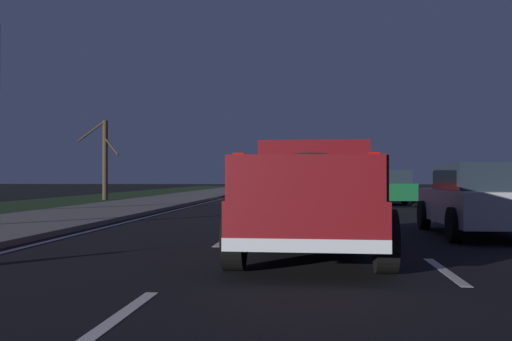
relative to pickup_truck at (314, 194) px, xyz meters
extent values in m
plane|color=black|center=(17.16, 0.00, -0.98)|extent=(144.00, 144.00, 0.00)
cube|color=slate|center=(17.16, 7.45, -0.92)|extent=(108.00, 4.00, 0.12)
cube|color=#1E3819|center=(17.16, 12.45, -0.98)|extent=(108.00, 6.00, 0.01)
cube|color=silver|center=(-1.59, -1.75, -0.98)|extent=(2.40, 0.14, 0.01)
cube|color=silver|center=(4.97, -1.75, -0.98)|extent=(2.40, 0.14, 0.01)
cube|color=silver|center=(11.09, -1.75, -0.98)|extent=(2.40, 0.14, 0.01)
cube|color=silver|center=(16.24, -1.75, -0.98)|extent=(2.40, 0.14, 0.01)
cube|color=silver|center=(21.76, -1.75, -0.98)|extent=(2.40, 0.14, 0.01)
cube|color=silver|center=(27.60, -1.75, -0.98)|extent=(2.40, 0.14, 0.01)
cube|color=silver|center=(33.28, -1.75, -0.98)|extent=(2.40, 0.14, 0.01)
cube|color=silver|center=(38.60, -1.75, -0.98)|extent=(2.40, 0.14, 0.01)
cube|color=silver|center=(44.97, -1.75, -0.98)|extent=(2.40, 0.14, 0.01)
cube|color=silver|center=(50.55, -1.75, -0.98)|extent=(2.40, 0.14, 0.01)
cube|color=silver|center=(57.06, -1.75, -0.98)|extent=(2.40, 0.14, 0.01)
cube|color=silver|center=(62.24, -1.75, -0.98)|extent=(2.40, 0.14, 0.01)
cube|color=silver|center=(68.71, -1.75, -0.98)|extent=(2.40, 0.14, 0.01)
cube|color=silver|center=(-4.65, 1.75, -0.98)|extent=(2.40, 0.14, 0.01)
cube|color=silver|center=(2.05, 1.75, -0.98)|extent=(2.40, 0.14, 0.01)
cube|color=silver|center=(8.80, 1.75, -0.98)|extent=(2.40, 0.14, 0.01)
cube|color=silver|center=(15.26, 1.75, -0.98)|extent=(2.40, 0.14, 0.01)
cube|color=silver|center=(22.14, 1.75, -0.98)|extent=(2.40, 0.14, 0.01)
cube|color=silver|center=(27.58, 1.75, -0.98)|extent=(2.40, 0.14, 0.01)
cube|color=silver|center=(34.19, 1.75, -0.98)|extent=(2.40, 0.14, 0.01)
cube|color=silver|center=(39.74, 1.75, -0.98)|extent=(2.40, 0.14, 0.01)
cube|color=silver|center=(45.68, 1.75, -0.98)|extent=(2.40, 0.14, 0.01)
cube|color=silver|center=(51.17, 1.75, -0.98)|extent=(2.40, 0.14, 0.01)
cube|color=silver|center=(56.62, 1.75, -0.98)|extent=(2.40, 0.14, 0.01)
cube|color=silver|center=(62.63, 1.75, -0.98)|extent=(2.40, 0.14, 0.01)
cube|color=silver|center=(69.31, 1.75, -0.98)|extent=(2.40, 0.14, 0.01)
cube|color=silver|center=(17.16, 5.15, -0.98)|extent=(108.00, 0.14, 0.01)
cube|color=maroon|center=(-0.06, 0.00, -0.31)|extent=(5.47, 2.19, 0.60)
cube|color=maroon|center=(1.13, -0.04, 0.44)|extent=(2.22, 1.92, 0.90)
cube|color=#1E2833|center=(0.08, 0.00, 0.49)|extent=(0.09, 1.44, 0.50)
cube|color=maroon|center=(-1.10, 0.98, 0.27)|extent=(3.02, 0.19, 0.56)
cube|color=maroon|center=(-1.17, -0.90, 0.27)|extent=(3.02, 0.19, 0.56)
cube|color=maroon|center=(-2.72, 0.10, 0.27)|extent=(0.15, 1.88, 0.56)
cube|color=silver|center=(-2.72, 0.10, -0.53)|extent=(0.19, 2.00, 0.16)
cube|color=red|center=(-2.68, 0.90, 0.47)|extent=(0.06, 0.14, 0.20)
cube|color=red|center=(-2.73, -0.70, 0.47)|extent=(0.06, 0.14, 0.20)
ellipsoid|color=#193823|center=(-1.14, 0.04, 0.31)|extent=(2.64, 1.61, 0.64)
sphere|color=silver|center=(-0.62, 0.38, 0.17)|extent=(0.40, 0.40, 0.40)
sphere|color=beige|center=(-1.75, -0.24, 0.15)|extent=(0.34, 0.34, 0.34)
cylinder|color=black|center=(1.76, 0.94, -0.56)|extent=(0.84, 0.28, 0.84)
cylinder|color=black|center=(1.69, -1.06, -0.56)|extent=(0.84, 0.28, 0.84)
cylinder|color=black|center=(-1.80, 1.06, -0.56)|extent=(0.84, 0.28, 0.84)
cylinder|color=black|center=(-1.87, -0.93, -0.56)|extent=(0.84, 0.28, 0.84)
cube|color=#9E845B|center=(23.46, 3.57, -0.35)|extent=(4.41, 1.82, 0.70)
cube|color=#1E2833|center=(23.21, 3.57, 0.28)|extent=(2.47, 1.59, 0.56)
cylinder|color=black|center=(24.95, 4.47, -0.64)|extent=(0.68, 0.22, 0.68)
cylinder|color=black|center=(24.96, 2.67, -0.64)|extent=(0.68, 0.22, 0.68)
cylinder|color=black|center=(21.96, 4.46, -0.64)|extent=(0.68, 0.22, 0.68)
cylinder|color=black|center=(21.97, 2.66, -0.64)|extent=(0.68, 0.22, 0.68)
cube|color=red|center=(21.31, 3.56, -0.30)|extent=(0.09, 1.51, 0.10)
cube|color=maroon|center=(15.87, 0.09, -0.35)|extent=(4.41, 1.83, 0.70)
cube|color=#1E2833|center=(15.62, 0.09, 0.28)|extent=(2.47, 1.60, 0.56)
cylinder|color=black|center=(17.36, 1.00, -0.64)|extent=(0.68, 0.22, 0.68)
cylinder|color=black|center=(17.37, -0.80, -0.64)|extent=(0.68, 0.22, 0.68)
cylinder|color=black|center=(14.37, 0.98, -0.64)|extent=(0.68, 0.22, 0.68)
cylinder|color=black|center=(14.38, -0.82, -0.64)|extent=(0.68, 0.22, 0.68)
cube|color=red|center=(13.72, 0.08, -0.30)|extent=(0.09, 1.51, 0.10)
cube|color=#B2B5BA|center=(3.52, -3.56, -0.35)|extent=(4.42, 1.86, 0.70)
cube|color=#1E2833|center=(3.27, -3.56, 0.28)|extent=(2.48, 1.62, 0.56)
cylinder|color=black|center=(5.01, -2.64, -0.64)|extent=(0.68, 0.22, 0.68)
cylinder|color=black|center=(5.03, -4.44, -0.64)|extent=(0.68, 0.22, 0.68)
cylinder|color=black|center=(2.01, -2.68, -0.64)|extent=(0.68, 0.22, 0.68)
cube|color=#14592D|center=(17.11, -3.29, -0.35)|extent=(4.41, 1.82, 0.70)
cube|color=#1E2833|center=(16.86, -3.29, 0.28)|extent=(2.47, 1.59, 0.56)
cylinder|color=black|center=(18.61, -2.38, -0.64)|extent=(0.68, 0.22, 0.68)
cylinder|color=black|center=(18.61, -4.18, -0.64)|extent=(0.68, 0.22, 0.68)
cylinder|color=black|center=(15.61, -2.39, -0.64)|extent=(0.68, 0.22, 0.68)
cylinder|color=black|center=(15.62, -4.19, -0.64)|extent=(0.68, 0.22, 0.68)
cube|color=red|center=(14.96, -3.30, -0.30)|extent=(0.09, 1.51, 0.10)
cylinder|color=#423323|center=(21.99, 11.20, 1.16)|extent=(0.28, 0.28, 4.28)
cylinder|color=#423323|center=(21.76, 11.87, 2.72)|extent=(0.46, 1.43, 1.20)
cylinder|color=#423323|center=(22.15, 11.85, 2.88)|extent=(0.33, 1.37, 1.02)
cylinder|color=#423323|center=(21.72, 10.77, 1.91)|extent=(0.56, 0.98, 1.05)
camera|label=1|loc=(-9.95, 0.00, 0.29)|focal=42.78mm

